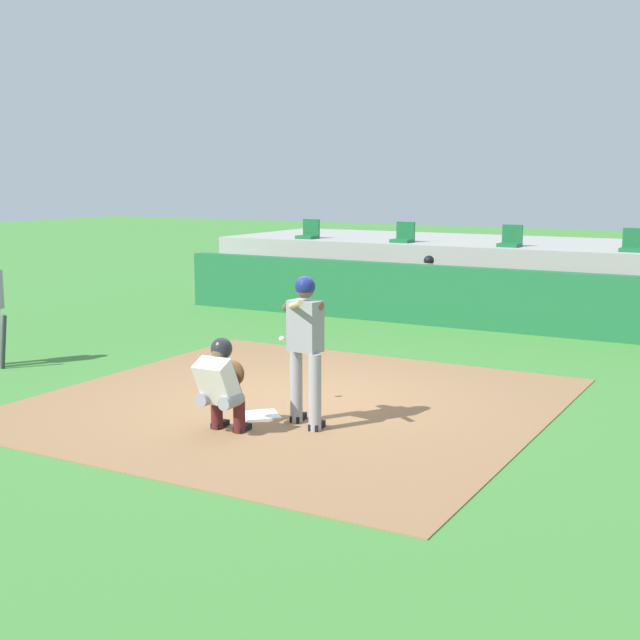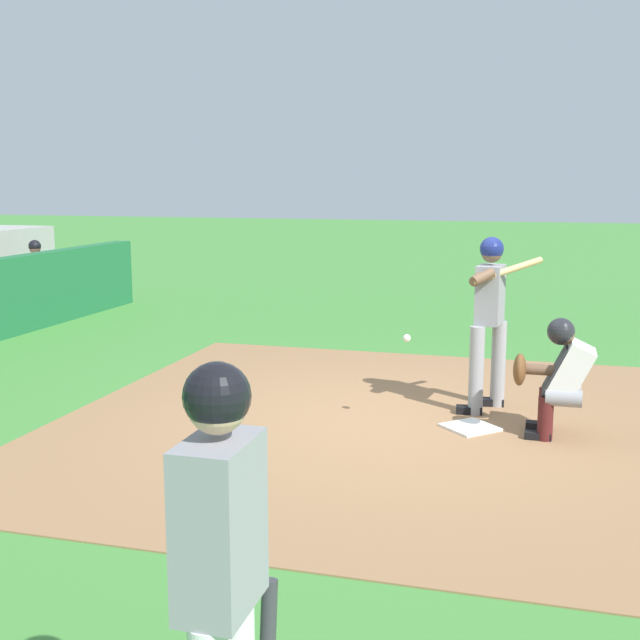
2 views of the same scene
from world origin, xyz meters
name	(u,v)px [view 2 (image 2 of 2)]	position (x,y,z in m)	size (l,w,h in m)	color
ground_plane	(388,423)	(0.00, 0.00, 0.00)	(80.00, 80.00, 0.00)	#428438
dirt_infield	(388,422)	(0.00, 0.00, 0.01)	(6.40, 6.40, 0.01)	#936B47
home_plate	(470,427)	(0.00, -0.80, 0.02)	(0.44, 0.44, 0.02)	white
batter_at_plate	(489,313)	(0.69, -0.89, 1.04)	(0.65, 0.80, 1.80)	#99999E
catcher_crouched	(558,373)	(-0.01, -1.58, 0.61)	(0.48, 1.77, 1.13)	gray
on_deck_batter	(223,578)	(-5.22, -0.43, 1.02)	(0.58, 0.23, 1.79)	silver
dugout_player_1	(43,275)	(5.05, 7.34, 0.67)	(0.49, 0.70, 1.30)	#939399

